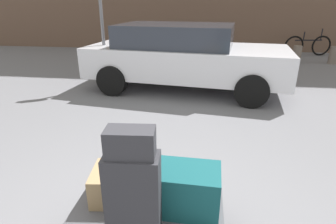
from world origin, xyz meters
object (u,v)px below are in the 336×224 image
(bicycle_leaning, at_px, (308,45))
(bollard_kerb_mid, at_px, (297,54))
(luggage_cart, at_px, (148,216))
(duffel_bag_charcoal_topmost_pile, at_px, (130,143))
(bollard_kerb_near, at_px, (255,53))
(no_parking_sign, at_px, (101,16))
(suitcase_charcoal_stacked_top, at_px, (133,195))
(parked_car, at_px, (184,55))
(bollard_kerb_far, at_px, (334,55))
(duffel_bag_teal_rear_right, at_px, (183,189))
(suitcase_tan_front_right, at_px, (125,184))

(bicycle_leaning, height_order, bollard_kerb_mid, bicycle_leaning)
(luggage_cart, relative_size, duffel_bag_charcoal_topmost_pile, 3.82)
(bollard_kerb_near, xyz_separation_m, no_parking_sign, (-3.91, -3.40, 1.31))
(bollard_kerb_near, distance_m, no_parking_sign, 5.34)
(suitcase_charcoal_stacked_top, xyz_separation_m, parked_car, (-0.03, 4.64, 0.11))
(bollard_kerb_mid, distance_m, no_parking_sign, 6.36)
(duffel_bag_charcoal_topmost_pile, bearing_deg, bollard_kerb_far, 55.78)
(bollard_kerb_far, bearing_deg, luggage_cart, -119.95)
(duffel_bag_teal_rear_right, xyz_separation_m, bollard_kerb_mid, (3.07, 7.68, -0.24))
(suitcase_tan_front_right, bearing_deg, luggage_cart, -36.45)
(parked_car, xyz_separation_m, bollard_kerb_mid, (3.42, 3.33, -0.48))
(bollard_kerb_near, bearing_deg, bollard_kerb_far, 0.00)
(duffel_bag_teal_rear_right, height_order, bollard_kerb_far, duffel_bag_teal_rear_right)
(duffel_bag_charcoal_topmost_pile, distance_m, bollard_kerb_mid, 8.69)
(luggage_cart, relative_size, bollard_kerb_near, 2.15)
(luggage_cart, distance_m, parked_car, 4.43)
(suitcase_tan_front_right, bearing_deg, suitcase_charcoal_stacked_top, -70.87)
(suitcase_charcoal_stacked_top, relative_size, no_parking_sign, 0.24)
(bollard_kerb_far, bearing_deg, suitcase_tan_front_right, -121.54)
(parked_car, bearing_deg, bicycle_leaning, 48.56)
(no_parking_sign, bearing_deg, parked_car, 2.14)
(bollard_kerb_mid, height_order, bollard_kerb_far, same)
(duffel_bag_charcoal_topmost_pile, height_order, parked_car, parked_car)
(bollard_kerb_mid, bearing_deg, duffel_bag_charcoal_topmost_pile, -113.04)
(bicycle_leaning, relative_size, bollard_kerb_mid, 3.15)
(suitcase_tan_front_right, xyz_separation_m, bicycle_leaning, (4.32, 9.01, -0.10))
(suitcase_tan_front_right, bearing_deg, parked_car, 81.79)
(bollard_kerb_near, xyz_separation_m, bollard_kerb_far, (2.42, 0.00, 0.00))
(luggage_cart, relative_size, duffel_bag_teal_rear_right, 2.10)
(duffel_bag_teal_rear_right, bearing_deg, no_parking_sign, 118.56)
(duffel_bag_teal_rear_right, xyz_separation_m, bollard_kerb_far, (4.19, 7.68, -0.24))
(duffel_bag_teal_rear_right, relative_size, bollard_kerb_mid, 1.02)
(luggage_cart, height_order, bollard_kerb_near, bollard_kerb_near)
(parked_car, bearing_deg, no_parking_sign, -177.86)
(suitcase_tan_front_right, distance_m, bicycle_leaning, 9.99)
(duffel_bag_charcoal_topmost_pile, bearing_deg, no_parking_sign, 107.06)
(luggage_cart, distance_m, bollard_kerb_near, 8.00)
(bollard_kerb_mid, xyz_separation_m, no_parking_sign, (-5.21, -3.40, 1.31))
(bicycle_leaning, bearing_deg, suitcase_tan_front_right, -115.59)
(suitcase_charcoal_stacked_top, bearing_deg, bicycle_leaning, 62.52)
(suitcase_charcoal_stacked_top, distance_m, suitcase_tan_front_right, 0.43)
(bicycle_leaning, distance_m, bollard_kerb_far, 1.45)
(duffel_bag_charcoal_topmost_pile, bearing_deg, suitcase_charcoal_stacked_top, 0.00)
(luggage_cart, height_order, no_parking_sign, no_parking_sign)
(duffel_bag_charcoal_topmost_pile, height_order, bollard_kerb_far, duffel_bag_charcoal_topmost_pile)
(bicycle_leaning, distance_m, bollard_kerb_mid, 1.60)
(duffel_bag_teal_rear_right, xyz_separation_m, no_parking_sign, (-2.14, 4.28, 1.07))
(no_parking_sign, bearing_deg, bollard_kerb_mid, 33.08)
(parked_car, relative_size, bollard_kerb_mid, 8.15)
(bicycle_leaning, relative_size, no_parking_sign, 0.67)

